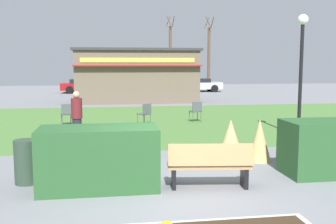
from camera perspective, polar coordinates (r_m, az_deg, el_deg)
The scene contains 19 objects.
ground_plane at distance 7.88m, azimuth 1.00°, elevation -11.71°, with size 80.00×80.00×0.00m, color slate.
lawn_patch at distance 17.45m, azimuth -4.45°, elevation -1.34°, with size 36.00×12.00×0.01m, color #4C7A38.
park_bench at distance 8.13m, azimuth 6.03°, elevation -7.61°, with size 1.75×0.73×0.95m.
hedge_left at distance 8.14m, azimuth -9.95°, elevation -6.58°, with size 2.37×1.10×1.26m, color #28562B.
hedge_right at distance 9.78m, azimuth 22.37°, elevation -4.76°, with size 2.11×1.10×1.25m, color #28562B.
ornamental_grass_behind_left at distance 10.05m, azimuth 9.01°, elevation -4.30°, with size 0.80×0.80×1.15m, color tan.
ornamental_grass_behind_right at distance 10.55m, azimuth 13.06°, elevation -3.98°, with size 0.61×0.61×1.10m, color tan.
lamppost_mid at distance 14.27m, azimuth 18.67°, elevation 7.04°, with size 0.36×0.36×4.18m.
trash_bin at distance 8.93m, azimuth -19.68°, elevation -6.76°, with size 0.52×0.52×0.93m, color #2D4233.
food_kiosk at distance 26.36m, azimuth -4.58°, elevation 5.31°, with size 8.14×4.06×3.50m.
cafe_chair_west at distance 16.75m, azimuth -14.41°, elevation -0.08°, with size 0.52×0.52×0.89m.
cafe_chair_east at distance 16.35m, azimuth -3.29°, elevation -0.04°, with size 0.61×0.61×0.89m.
cafe_chair_center at distance 17.21m, azimuth 4.08°, elevation 0.31°, with size 0.52×0.52×0.89m.
person_strolling at distance 12.53m, azimuth -13.00°, elevation -0.83°, with size 0.34×0.34×1.69m.
parked_car_west_slot at distance 35.16m, azimuth -11.79°, elevation 3.77°, with size 4.25×2.16×1.20m.
parked_car_center_slot at distance 35.30m, azimuth -2.77°, elevation 3.93°, with size 4.21×2.08×1.20m.
parked_car_east_slot at distance 36.03m, azimuth 4.29°, elevation 3.98°, with size 4.21×2.07×1.20m.
tree_left_bg at distance 39.88m, azimuth 5.90°, elevation 7.91°, with size 0.91×0.96×7.12m.
tree_right_bg at distance 41.61m, azimuth 0.32°, elevation 8.11°, with size 0.91×0.96×7.42m.
Camera 1 is at (-1.26, -7.35, 2.53)m, focal length 42.26 mm.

